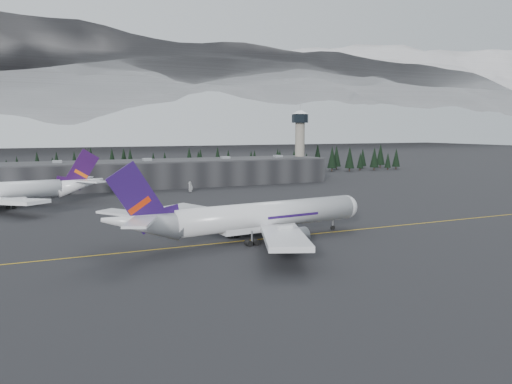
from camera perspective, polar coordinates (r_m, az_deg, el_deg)
name	(u,v)px	position (r m, az deg, el deg)	size (l,w,h in m)	color
ground	(287,235)	(131.40, 3.59, -4.89)	(1400.00, 1400.00, 0.00)	black
taxiline	(291,236)	(129.67, 4.00, -5.06)	(400.00, 0.40, 0.02)	gold
terminal	(168,173)	(246.96, -10.04, 2.16)	(160.00, 30.00, 12.60)	black
control_tower	(300,137)	(276.81, 5.04, 6.32)	(10.00, 10.00, 37.70)	gray
treeline	(151,166)	(282.78, -11.89, 2.98)	(360.00, 20.00, 15.00)	black
mountain_ridge	(63,143)	(1115.58, -21.19, 5.29)	(4400.00, 900.00, 420.00)	white
jet_main	(247,218)	(123.01, -1.02, -2.93)	(70.51, 64.79, 20.75)	silver
jet_parked	(4,191)	(197.06, -26.82, 0.07)	(68.77, 63.16, 20.26)	white
gse_vehicle_a	(54,196)	(217.76, -22.11, -0.42)	(2.10, 4.56, 1.27)	silver
gse_vehicle_b	(191,190)	(221.36, -7.48, 0.20)	(1.88, 4.67, 1.59)	silver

